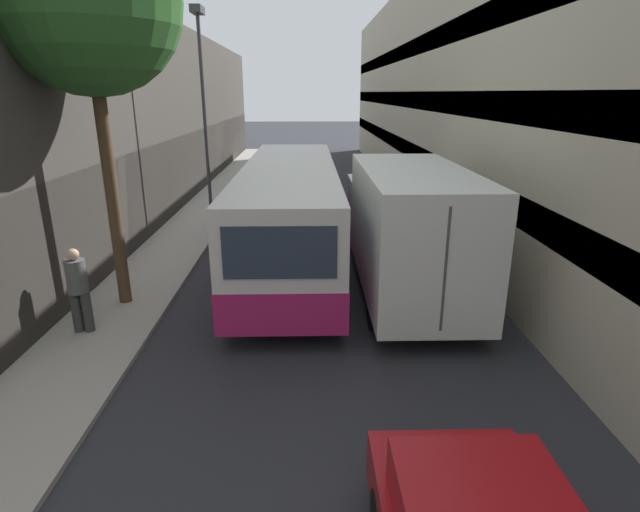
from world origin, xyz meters
TOP-DOWN VIEW (x-y plane):
  - ground_plane at (0.00, 15.00)m, footprint 150.00×150.00m
  - sidewalk_left at (-4.66, 15.00)m, footprint 2.13×60.00m
  - building_left_shopfront at (-6.83, 15.00)m, footprint 2.40×60.00m
  - building_right_apartment at (5.34, 15.00)m, footprint 2.40×60.00m
  - bus at (-0.82, 14.60)m, footprint 2.56×11.35m
  - box_truck at (2.13, 12.52)m, footprint 2.34×8.24m
  - panel_van at (-0.80, 27.16)m, footprint 1.89×4.47m
  - pedestrian at (-4.97, 9.92)m, footprint 0.42×0.40m
  - street_lamp at (-3.85, 18.30)m, footprint 0.36×0.80m
  - street_tree_left at (-4.66, 11.48)m, footprint 3.74×3.74m

SIDE VIEW (x-z plane):
  - ground_plane at x=0.00m, z-range 0.00..0.00m
  - sidewalk_left at x=-4.66m, z-range 0.00..0.10m
  - pedestrian at x=-4.97m, z-range 0.17..1.95m
  - panel_van at x=-0.80m, z-range 0.11..2.06m
  - bus at x=-0.82m, z-range 0.10..2.99m
  - box_truck at x=2.13m, z-range 0.09..3.26m
  - building_left_shopfront at x=-6.83m, z-range -0.35..7.30m
  - building_right_apartment at x=5.34m, z-range -0.03..9.56m
  - street_lamp at x=-3.85m, z-range 1.46..8.84m
  - street_tree_left at x=-4.66m, z-range 2.37..10.72m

